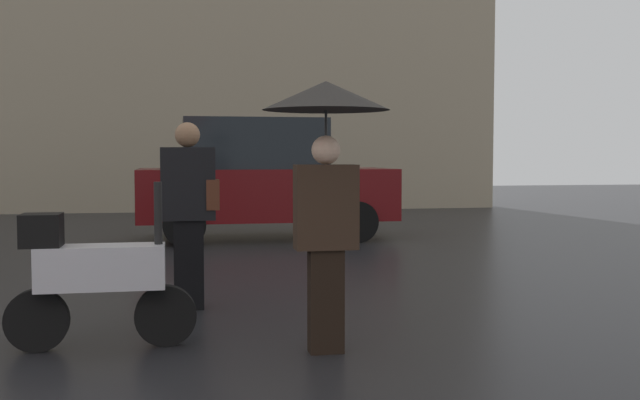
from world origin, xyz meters
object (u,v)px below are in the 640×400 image
Objects in this scene: pedestrian_with_bag at (190,204)px; parked_scooter at (95,275)px; pedestrian_with_umbrella at (326,144)px; parked_car_right at (262,179)px.

pedestrian_with_bag is 1.59m from parked_scooter.
parked_car_right is at bearing -145.64° from pedestrian_with_umbrella.
parked_scooter is at bearing -66.55° from pedestrian_with_umbrella.
pedestrian_with_bag is 0.40× the size of parked_car_right.
pedestrian_with_umbrella is 1.95m from parked_scooter.
parked_car_right is (0.39, 7.54, -0.49)m from pedestrian_with_umbrella.
pedestrian_with_bag reaches higher than parked_scooter.
pedestrian_with_umbrella reaches higher than parked_scooter.
pedestrian_with_bag is 5.94m from parked_car_right.
pedestrian_with_umbrella is 7.57m from parked_car_right.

